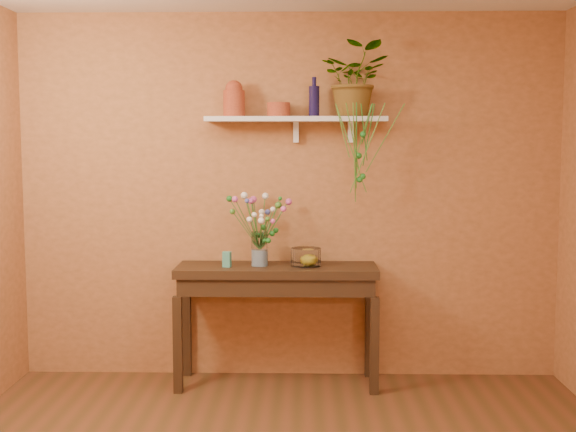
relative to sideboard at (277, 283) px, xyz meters
name	(u,v)px	position (x,y,z in m)	size (l,w,h in m)	color
room	(281,227)	(0.08, -1.75, 0.61)	(4.04, 4.04, 2.70)	brown
sideboard	(277,283)	(0.00, 0.00, 0.00)	(1.43, 0.46, 0.87)	#331F11
wall_shelf	(297,120)	(0.14, 0.13, 1.17)	(1.30, 0.24, 0.19)	white
terracotta_jug	(234,99)	(-0.31, 0.11, 1.32)	(0.18, 0.18, 0.26)	#AC4725
terracotta_pot	(279,110)	(0.01, 0.14, 1.24)	(0.17, 0.17, 0.10)	#AC4725
blue_bottle	(314,101)	(0.27, 0.11, 1.31)	(0.08, 0.08, 0.28)	#151039
spider_plant	(356,80)	(0.56, 0.11, 1.45)	(0.47, 0.41, 0.52)	#247826
plant_fronds	(361,152)	(0.59, -0.03, 0.94)	(0.48, 0.30, 0.69)	#247826
glass_vase	(260,251)	(-0.12, 0.00, 0.23)	(0.12, 0.12, 0.25)	white
bouquet	(260,213)	(-0.12, 0.01, 0.51)	(0.47, 0.38, 0.41)	#386B28
glass_bowl	(306,258)	(0.21, 0.00, 0.19)	(0.22, 0.22, 0.13)	white
lemon	(308,259)	(0.22, 0.00, 0.17)	(0.09, 0.09, 0.09)	yellow
carton	(227,259)	(-0.35, -0.06, 0.18)	(0.06, 0.04, 0.11)	teal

